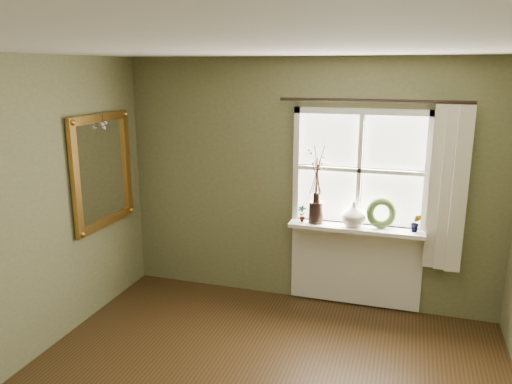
{
  "coord_description": "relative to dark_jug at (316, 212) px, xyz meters",
  "views": [
    {
      "loc": [
        1.02,
        -2.8,
        2.48
      ],
      "look_at": [
        -0.34,
        1.55,
        1.35
      ],
      "focal_mm": 35.0,
      "sensor_mm": 36.0,
      "label": 1
    }
  ],
  "objects": [
    {
      "name": "potted_plant_left",
      "position": [
        -0.15,
        0.0,
        -0.02
      ],
      "size": [
        0.1,
        0.08,
        0.18
      ],
      "primitive_type": "imported",
      "rotation": [
        0.0,
        0.0,
        -0.19
      ],
      "color": "#334920",
      "rests_on": "window_sill"
    },
    {
      "name": "window_apron",
      "position": [
        0.41,
        0.11,
        -0.57
      ],
      "size": [
        1.36,
        0.04,
        0.88
      ],
      "primitive_type": "cube",
      "color": "white",
      "rests_on": "ground"
    },
    {
      "name": "cream_vase",
      "position": [
        0.38,
        0.0,
        0.02
      ],
      "size": [
        0.31,
        0.31,
        0.26
      ],
      "primitive_type": "imported",
      "rotation": [
        0.0,
        0.0,
        -0.33
      ],
      "color": "beige",
      "rests_on": "window_sill"
    },
    {
      "name": "curtain_rod",
      "position": [
        0.51,
        0.05,
        1.15
      ],
      "size": [
        1.84,
        0.03,
        0.03
      ],
      "primitive_type": "cylinder",
      "rotation": [
        0.0,
        1.57,
        0.0
      ],
      "color": "black",
      "rests_on": "wall_back"
    },
    {
      "name": "potted_plant_right",
      "position": [
        0.99,
        0.0,
        -0.02
      ],
      "size": [
        0.1,
        0.08,
        0.18
      ],
      "primitive_type": "imported",
      "rotation": [
        0.0,
        0.0,
        -0.02
      ],
      "color": "#334920",
      "rests_on": "window_sill"
    },
    {
      "name": "gilt_mirror",
      "position": [
        -2.1,
        -0.62,
        0.43
      ],
      "size": [
        0.1,
        0.97,
        1.16
      ],
      "color": "white",
      "rests_on": "wall_left"
    },
    {
      "name": "wall_back",
      "position": [
        -0.14,
        0.18,
        0.27
      ],
      "size": [
        4.0,
        0.1,
        2.6
      ],
      "primitive_type": "cube",
      "color": "#696B46",
      "rests_on": "ground"
    },
    {
      "name": "dark_jug",
      "position": [
        0.0,
        0.0,
        0.0
      ],
      "size": [
        0.18,
        0.18,
        0.23
      ],
      "primitive_type": "cylinder",
      "rotation": [
        0.0,
        0.0,
        0.22
      ],
      "color": "black",
      "rests_on": "window_sill"
    },
    {
      "name": "ceiling",
      "position": [
        -0.14,
        -2.12,
        1.57
      ],
      "size": [
        4.5,
        4.5,
        0.0
      ],
      "primitive_type": "plane",
      "color": "silver",
      "rests_on": "ground"
    },
    {
      "name": "window_frame",
      "position": [
        0.41,
        0.11,
        0.45
      ],
      "size": [
        1.36,
        0.06,
        1.24
      ],
      "color": "white",
      "rests_on": "wall_back"
    },
    {
      "name": "curtain",
      "position": [
        1.25,
        0.01,
        0.33
      ],
      "size": [
        0.36,
        0.12,
        1.59
      ],
      "primitive_type": "cube",
      "color": "beige",
      "rests_on": "wall_back"
    },
    {
      "name": "wreath",
      "position": [
        0.65,
        0.04,
        0.0
      ],
      "size": [
        0.34,
        0.25,
        0.32
      ],
      "primitive_type": "torus",
      "rotation": [
        1.36,
        0.0,
        0.41
      ],
      "color": "#334920",
      "rests_on": "window_sill"
    },
    {
      "name": "window_sill",
      "position": [
        0.41,
        0.0,
        -0.13
      ],
      "size": [
        1.36,
        0.26,
        0.04
      ],
      "primitive_type": "cube",
      "color": "white",
      "rests_on": "wall_back"
    }
  ]
}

